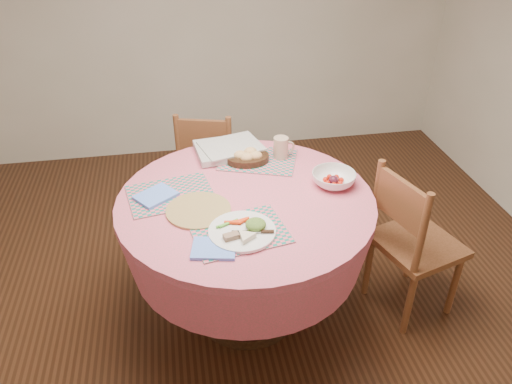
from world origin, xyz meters
TOP-DOWN VIEW (x-y plane):
  - ground at (0.00, 0.00)m, footprint 4.00×4.00m
  - dining_table at (0.00, 0.00)m, footprint 1.24×1.24m
  - chair_right at (0.85, -0.11)m, footprint 0.49×0.50m
  - chair_back at (-0.11, 0.90)m, footprint 0.48×0.46m
  - placemat_front at (-0.07, -0.26)m, footprint 0.45×0.37m
  - placemat_left at (-0.35, 0.09)m, footprint 0.45×0.37m
  - placemat_back at (0.13, 0.36)m, footprint 0.48×0.42m
  - wicker_trivet at (-0.23, -0.07)m, footprint 0.30×0.30m
  - napkin_near at (-0.19, -0.36)m, footprint 0.20×0.17m
  - napkin_far at (-0.42, 0.08)m, footprint 0.23×0.22m
  - dinner_plate at (-0.05, -0.28)m, footprint 0.29×0.29m
  - bread_bowl at (0.07, 0.34)m, footprint 0.23×0.23m
  - latte_mug at (0.25, 0.36)m, footprint 0.12×0.08m
  - fruit_bowl at (0.45, 0.04)m, footprint 0.28×0.28m
  - newspaper_stack at (-0.02, 0.47)m, footprint 0.39×0.33m

SIDE VIEW (x-z plane):
  - ground at x=0.00m, z-range 0.00..0.00m
  - chair_back at x=-0.11m, z-range 0.02..0.86m
  - chair_right at x=0.85m, z-range 0.02..0.90m
  - dining_table at x=0.00m, z-range 0.18..0.93m
  - placemat_front at x=-0.07m, z-range 0.75..0.76m
  - placemat_left at x=-0.35m, z-range 0.75..0.76m
  - placemat_back at x=0.13m, z-range 0.75..0.76m
  - wicker_trivet at x=-0.23m, z-range 0.75..0.76m
  - napkin_near at x=-0.19m, z-range 0.75..0.76m
  - napkin_far at x=-0.42m, z-range 0.76..0.77m
  - dinner_plate at x=-0.05m, z-range 0.74..0.80m
  - newspaper_stack at x=-0.02m, z-range 0.76..0.80m
  - fruit_bowl at x=0.45m, z-range 0.75..0.82m
  - bread_bowl at x=0.07m, z-range 0.75..0.82m
  - latte_mug at x=0.25m, z-range 0.76..0.87m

